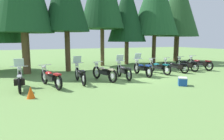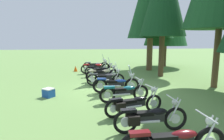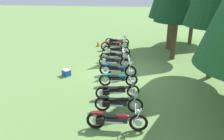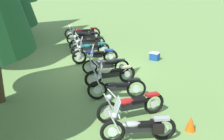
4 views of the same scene
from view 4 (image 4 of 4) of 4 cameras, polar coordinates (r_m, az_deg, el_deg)
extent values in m
plane|color=#6B934C|center=(14.05, -2.71, 0.27)|extent=(80.00, 80.00, 0.00)
torus|color=black|center=(8.21, 0.13, -12.12)|extent=(0.13, 0.72, 0.72)
cylinder|color=silver|center=(8.21, 0.13, -12.12)|extent=(0.06, 0.28, 0.27)
torus|color=black|center=(8.47, 10.15, -11.37)|extent=(0.13, 0.72, 0.72)
cylinder|color=silver|center=(8.47, 10.15, -11.37)|extent=(0.06, 0.28, 0.27)
cube|color=black|center=(8.26, 5.25, -11.24)|extent=(0.20, 0.72, 0.21)
ellipsoid|color=#9EA0A8|center=(8.16, 3.87, -10.58)|extent=(0.24, 0.52, 0.16)
cube|color=black|center=(8.25, 6.65, -10.56)|extent=(0.23, 0.49, 0.10)
cube|color=#9EA0A8|center=(8.28, 9.76, -9.43)|extent=(0.18, 0.44, 0.08)
cylinder|color=silver|center=(8.00, 0.62, -10.55)|extent=(0.05, 0.34, 0.65)
cylinder|color=silver|center=(8.12, 0.50, -10.06)|extent=(0.05, 0.34, 0.65)
cylinder|color=silver|center=(7.90, 1.15, -8.15)|extent=(0.78, 0.05, 0.04)
sphere|color=silver|center=(7.95, 0.49, -8.95)|extent=(0.17, 0.17, 0.17)
cylinder|color=silver|center=(8.42, 6.16, -11.18)|extent=(0.10, 0.72, 0.08)
cube|color=silver|center=(7.82, 1.01, -7.00)|extent=(0.44, 0.16, 0.39)
cube|color=black|center=(8.25, 9.12, -11.41)|extent=(0.15, 0.32, 0.26)
cube|color=black|center=(8.49, 8.60, -10.41)|extent=(0.15, 0.32, 0.26)
torus|color=black|center=(9.18, -0.86, -8.34)|extent=(0.28, 0.74, 0.74)
cylinder|color=silver|center=(9.18, -0.86, -8.34)|extent=(0.12, 0.29, 0.28)
torus|color=black|center=(9.82, 8.27, -6.56)|extent=(0.28, 0.74, 0.74)
cylinder|color=silver|center=(9.82, 8.27, -6.56)|extent=(0.12, 0.29, 0.28)
cube|color=black|center=(9.42, 3.89, -6.85)|extent=(0.42, 0.85, 0.25)
ellipsoid|color=#B21919|center=(9.26, 2.63, -6.25)|extent=(0.42, 0.64, 0.19)
cube|color=black|center=(9.46, 5.16, -5.95)|extent=(0.39, 0.60, 0.10)
cube|color=#B21919|center=(9.64, 7.96, -4.80)|extent=(0.31, 0.48, 0.08)
cylinder|color=silver|center=(8.99, -0.31, -6.84)|extent=(0.12, 0.34, 0.65)
cylinder|color=silver|center=(9.13, -0.71, -6.39)|extent=(0.12, 0.34, 0.65)
cylinder|color=silver|center=(8.94, -0.04, -4.59)|extent=(0.65, 0.20, 0.04)
sphere|color=silver|center=(8.96, -0.58, -5.38)|extent=(0.21, 0.21, 0.17)
cylinder|color=silver|center=(9.65, 4.49, -6.79)|extent=(0.28, 0.82, 0.08)
torus|color=black|center=(10.73, -2.95, -4.01)|extent=(0.13, 0.74, 0.74)
cylinder|color=silver|center=(10.73, -2.95, -4.01)|extent=(0.06, 0.29, 0.29)
torus|color=black|center=(10.87, 4.83, -3.74)|extent=(0.13, 0.74, 0.74)
cylinder|color=silver|center=(10.87, 4.83, -3.74)|extent=(0.06, 0.29, 0.29)
cube|color=black|center=(10.74, 0.97, -3.44)|extent=(0.21, 0.74, 0.20)
ellipsoid|color=black|center=(10.67, -0.11, -2.86)|extent=(0.25, 0.53, 0.16)
cube|color=black|center=(10.72, 2.05, -2.94)|extent=(0.23, 0.49, 0.10)
cube|color=black|center=(10.72, 4.46, -2.03)|extent=(0.18, 0.45, 0.08)
cylinder|color=silver|center=(10.55, -2.64, -2.66)|extent=(0.06, 0.34, 0.65)
cylinder|color=silver|center=(10.68, -2.67, -2.39)|extent=(0.06, 0.34, 0.65)
cylinder|color=silver|center=(10.49, -2.24, -0.81)|extent=(0.66, 0.07, 0.04)
sphere|color=silver|center=(10.53, -2.72, -1.44)|extent=(0.18, 0.18, 0.17)
cylinder|color=silver|center=(10.88, 1.76, -3.53)|extent=(0.12, 0.73, 0.08)
cube|color=silver|center=(10.43, -2.37, 0.11)|extent=(0.45, 0.17, 0.39)
torus|color=black|center=(11.81, -3.76, -1.75)|extent=(0.28, 0.74, 0.73)
cylinder|color=silver|center=(11.81, -3.76, -1.75)|extent=(0.11, 0.28, 0.28)
torus|color=black|center=(12.30, 2.99, -0.83)|extent=(0.28, 0.74, 0.73)
cylinder|color=silver|center=(12.30, 2.99, -0.83)|extent=(0.11, 0.28, 0.28)
cube|color=black|center=(11.99, -0.32, -0.77)|extent=(0.34, 0.77, 0.26)
ellipsoid|color=beige|center=(11.87, -1.26, -0.18)|extent=(0.33, 0.57, 0.20)
cube|color=black|center=(12.02, 0.61, -0.07)|extent=(0.31, 0.53, 0.10)
cube|color=beige|center=(12.16, 2.68, 0.60)|extent=(0.26, 0.47, 0.08)
cylinder|color=silver|center=(11.66, -3.42, -0.46)|extent=(0.12, 0.34, 0.65)
cylinder|color=silver|center=(11.78, -3.61, -0.25)|extent=(0.12, 0.34, 0.65)
cylinder|color=silver|center=(11.63, -3.17, 1.25)|extent=(0.64, 0.18, 0.04)
sphere|color=silver|center=(11.65, -3.58, 0.64)|extent=(0.20, 0.20, 0.17)
cylinder|color=silver|center=(12.18, 0.24, -0.92)|extent=(0.25, 0.75, 0.08)
torus|color=black|center=(13.22, -4.42, 0.56)|extent=(0.16, 0.70, 0.70)
cylinder|color=silver|center=(13.22, -4.42, 0.56)|extent=(0.08, 0.28, 0.27)
torus|color=black|center=(13.24, 1.95, 0.63)|extent=(0.16, 0.70, 0.70)
cylinder|color=silver|center=(13.24, 1.95, 0.63)|extent=(0.08, 0.28, 0.27)
cube|color=black|center=(13.17, -1.24, 1.04)|extent=(0.27, 0.74, 0.24)
ellipsoid|color=#2D2D33|center=(13.13, -2.13, 1.64)|extent=(0.30, 0.54, 0.19)
cube|color=black|center=(13.14, -0.36, 1.53)|extent=(0.28, 0.51, 0.10)
cube|color=#2D2D33|center=(13.13, 1.61, 2.00)|extent=(0.22, 0.46, 0.08)
cylinder|color=silver|center=(13.05, -4.20, 1.68)|extent=(0.08, 0.34, 0.65)
cylinder|color=silver|center=(13.19, -4.18, 1.89)|extent=(0.08, 0.34, 0.65)
cylinder|color=silver|center=(13.02, -3.88, 3.20)|extent=(0.64, 0.10, 0.04)
sphere|color=silver|center=(13.06, -4.26, 2.69)|extent=(0.19, 0.19, 0.17)
cylinder|color=silver|center=(13.32, -0.55, 0.86)|extent=(0.15, 0.73, 0.08)
cube|color=silver|center=(12.97, -3.98, 3.96)|extent=(0.45, 0.19, 0.39)
torus|color=black|center=(14.67, -6.48, 2.56)|extent=(0.18, 0.76, 0.75)
cylinder|color=silver|center=(14.67, -6.48, 2.56)|extent=(0.07, 0.29, 0.28)
torus|color=black|center=(14.65, -0.31, 2.67)|extent=(0.18, 0.76, 0.75)
cylinder|color=silver|center=(14.65, -0.31, 2.67)|extent=(0.07, 0.29, 0.28)
cube|color=black|center=(14.61, -3.40, 3.00)|extent=(0.29, 0.80, 0.22)
ellipsoid|color=navy|center=(14.58, -4.27, 3.50)|extent=(0.33, 0.58, 0.17)
cube|color=black|center=(14.58, -2.56, 3.41)|extent=(0.30, 0.54, 0.10)
cube|color=navy|center=(14.55, -0.62, 3.97)|extent=(0.24, 0.46, 0.08)
cylinder|color=silver|center=(14.50, -6.30, 3.59)|extent=(0.07, 0.34, 0.65)
cylinder|color=silver|center=(14.66, -6.27, 3.78)|extent=(0.07, 0.34, 0.65)
cylinder|color=silver|center=(14.49, -6.02, 4.97)|extent=(0.74, 0.10, 0.04)
sphere|color=silver|center=(14.53, -6.36, 4.51)|extent=(0.18, 0.18, 0.17)
cylinder|color=silver|center=(14.77, -2.72, 2.87)|extent=(0.15, 0.78, 0.08)
cube|color=silver|center=(14.45, -6.12, 5.66)|extent=(0.45, 0.19, 0.39)
torus|color=black|center=(15.86, -6.93, 3.77)|extent=(0.19, 0.71, 0.70)
cylinder|color=silver|center=(15.86, -6.93, 3.77)|extent=(0.08, 0.27, 0.27)
torus|color=black|center=(16.09, -1.70, 4.15)|extent=(0.19, 0.71, 0.70)
cylinder|color=silver|center=(16.09, -1.70, 4.15)|extent=(0.08, 0.27, 0.27)
cube|color=black|center=(15.93, -4.30, 4.32)|extent=(0.31, 0.75, 0.23)
ellipsoid|color=#14606B|center=(15.86, -5.04, 4.76)|extent=(0.34, 0.55, 0.18)
cube|color=black|center=(15.93, -3.59, 4.76)|extent=(0.32, 0.51, 0.10)
cube|color=#14606B|center=(15.99, -1.99, 5.26)|extent=(0.26, 0.46, 0.08)
cylinder|color=silver|center=(15.70, -6.72, 4.75)|extent=(0.08, 0.34, 0.65)
cylinder|color=silver|center=(15.87, -6.80, 4.90)|extent=(0.08, 0.34, 0.65)
cylinder|color=silver|center=(15.71, -6.52, 6.04)|extent=(0.68, 0.11, 0.04)
sphere|color=silver|center=(15.73, -6.83, 5.59)|extent=(0.19, 0.19, 0.17)
cylinder|color=silver|center=(16.11, -3.81, 4.21)|extent=(0.16, 0.74, 0.08)
torus|color=black|center=(17.14, -7.39, 4.90)|extent=(0.25, 0.66, 0.66)
cylinder|color=silver|center=(17.14, -7.39, 4.90)|extent=(0.11, 0.26, 0.25)
torus|color=black|center=(17.57, -2.39, 5.41)|extent=(0.25, 0.66, 0.66)
cylinder|color=silver|center=(17.57, -2.39, 5.41)|extent=(0.11, 0.26, 0.25)
cube|color=black|center=(17.31, -4.87, 5.47)|extent=(0.37, 0.80, 0.22)
ellipsoid|color=black|center=(17.22, -5.58, 5.83)|extent=(0.37, 0.60, 0.17)
cube|color=black|center=(17.35, -4.19, 5.88)|extent=(0.34, 0.56, 0.10)
cube|color=black|center=(17.47, -2.66, 6.38)|extent=(0.28, 0.47, 0.08)
cylinder|color=silver|center=(17.01, -7.18, 5.83)|extent=(0.12, 0.34, 0.65)
cylinder|color=silver|center=(17.15, -7.30, 5.93)|extent=(0.12, 0.34, 0.65)
cylinder|color=silver|center=(17.02, -7.03, 7.01)|extent=(0.76, 0.22, 0.04)
sphere|color=silver|center=(17.03, -7.31, 6.59)|extent=(0.21, 0.21, 0.17)
cylinder|color=silver|center=(17.49, -4.43, 5.38)|extent=(0.26, 0.78, 0.08)
cube|color=black|center=(17.34, -2.86, 5.55)|extent=(0.21, 0.34, 0.26)
cube|color=black|center=(17.62, -3.18, 5.78)|extent=(0.21, 0.34, 0.26)
torus|color=black|center=(18.55, -7.88, 6.10)|extent=(0.11, 0.71, 0.70)
cylinder|color=silver|center=(18.55, -7.88, 6.10)|extent=(0.06, 0.28, 0.28)
torus|color=black|center=(18.64, -3.28, 6.32)|extent=(0.11, 0.71, 0.70)
cylinder|color=silver|center=(18.64, -3.28, 6.32)|extent=(0.06, 0.28, 0.28)
cube|color=black|center=(18.55, -5.59, 6.54)|extent=(0.22, 0.74, 0.25)
ellipsoid|color=black|center=(18.51, -6.24, 6.96)|extent=(0.27, 0.53, 0.19)
cube|color=black|center=(18.54, -4.97, 6.93)|extent=(0.25, 0.50, 0.10)
cube|color=black|center=(18.55, -3.55, 7.32)|extent=(0.20, 0.44, 0.08)
cylinder|color=silver|center=(18.41, -7.73, 6.95)|extent=(0.05, 0.34, 0.65)
cylinder|color=silver|center=(18.56, -7.75, 7.06)|extent=(0.05, 0.34, 0.65)
cylinder|color=silver|center=(18.42, -7.54, 8.04)|extent=(0.70, 0.05, 0.04)
sphere|color=silver|center=(18.44, -7.80, 7.66)|extent=(0.17, 0.17, 0.17)
cylinder|color=silver|center=(18.71, -5.10, 6.39)|extent=(0.10, 0.74, 0.08)
cube|color=black|center=(18.44, -3.86, 6.48)|extent=(0.15, 0.32, 0.26)
cube|color=black|center=(18.75, -3.95, 6.70)|extent=(0.15, 0.32, 0.26)
torus|color=black|center=(19.88, -8.31, 7.07)|extent=(0.12, 0.75, 0.75)
cylinder|color=silver|center=(19.88, -8.31, 7.07)|extent=(0.05, 0.29, 0.29)
torus|color=black|center=(19.95, -3.43, 7.28)|extent=(0.12, 0.75, 0.75)
cylinder|color=silver|center=(19.95, -3.43, 7.28)|extent=(0.05, 0.29, 0.29)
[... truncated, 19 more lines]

